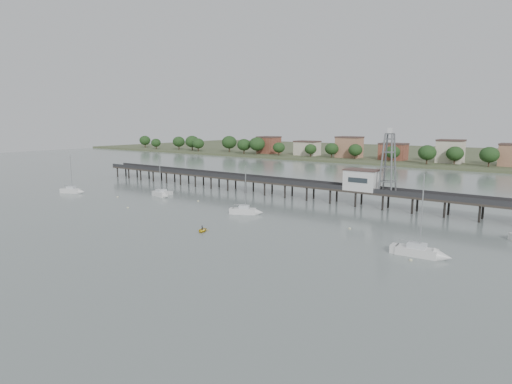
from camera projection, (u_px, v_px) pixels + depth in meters
ground_plane at (87, 242)px, 74.92m from camera, size 500.00×500.00×0.00m
pier at (278, 183)px, 121.68m from camera, size 150.00×5.00×5.50m
pier_building at (362, 180)px, 106.42m from camera, size 8.40×5.40×5.30m
lattice_tower at (388, 163)px, 101.85m from camera, size 3.20×3.20×15.50m
sailboat_b at (162, 194)px, 120.59m from camera, size 6.82×2.95×11.06m
sailboat_d at (425, 253)px, 66.67m from camera, size 8.46×3.00×13.72m
sailboat_c at (248, 211)px, 97.86m from camera, size 7.13×5.15×11.70m
sailboat_a at (74, 191)px, 126.82m from camera, size 7.25×4.75×11.73m
white_tender at (166, 193)px, 124.85m from camera, size 4.18×1.98×1.58m
yellow_dinghy at (202, 231)px, 82.48m from camera, size 2.15×1.44×2.93m
dinghy_occupant at (202, 231)px, 82.48m from camera, size 0.64×1.03×0.23m
mooring_buoys at (216, 216)px, 95.17m from camera, size 83.89×22.20×0.39m
far_shore at (441, 155)px, 263.71m from camera, size 500.00×170.00×10.40m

